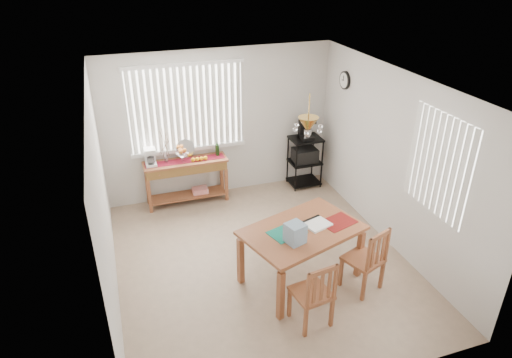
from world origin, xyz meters
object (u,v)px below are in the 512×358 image
object	(u,v)px
sideboard	(187,171)
chair_right	(366,260)
cart_items	(306,129)
wire_cart	(305,157)
chair_left	(313,294)
dining_table	(302,235)

from	to	relation	value
sideboard	chair_right	size ratio (longest dim) A/B	1.50
cart_items	wire_cart	bearing A→B (deg)	-90.00
chair_right	chair_left	bearing A→B (deg)	-158.38
chair_left	chair_right	world-z (taller)	chair_right
dining_table	chair_left	size ratio (longest dim) A/B	1.88
sideboard	chair_left	distance (m)	3.46
sideboard	dining_table	world-z (taller)	dining_table
wire_cart	cart_items	bearing A→B (deg)	90.00
wire_cart	sideboard	bearing A→B (deg)	178.87
cart_items	dining_table	bearing A→B (deg)	-114.77
wire_cart	dining_table	world-z (taller)	wire_cart
chair_left	chair_right	bearing A→B (deg)	21.62
dining_table	chair_right	xyz separation A→B (m)	(0.71, -0.45, -0.25)
cart_items	chair_left	xyz separation A→B (m)	(-1.36, -3.32, -0.68)
sideboard	chair_left	xyz separation A→B (m)	(0.84, -3.36, -0.15)
chair_right	sideboard	bearing A→B (deg)	120.25
wire_cart	dining_table	distance (m)	2.76
dining_table	cart_items	bearing A→B (deg)	65.23
wire_cart	chair_right	size ratio (longest dim) A/B	1.00
sideboard	wire_cart	distance (m)	2.20
wire_cart	dining_table	size ratio (longest dim) A/B	0.55
wire_cart	chair_right	world-z (taller)	same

